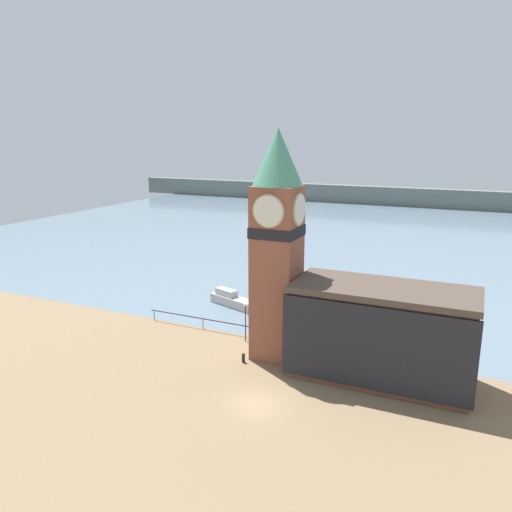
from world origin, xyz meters
The scene contains 9 objects.
ground_plane centered at (0.00, 0.00, 0.00)m, with size 160.00×160.00×0.00m, color #846B4C.
water centered at (0.00, 71.13, 0.00)m, with size 160.00×120.00×0.00m.
far_shoreline centered at (0.00, 111.13, 2.50)m, with size 180.00×3.00×5.00m.
pier_railing centered at (-10.90, 10.88, 0.96)m, with size 12.42×0.08×1.09m.
clock_tower centered at (-1.87, 8.14, 10.35)m, with size 4.15×4.15×19.51m.
pier_building centered at (7.16, 7.74, 3.80)m, with size 14.16×6.40×7.56m.
boat_near centered at (-11.43, 18.29, 0.67)m, with size 6.22×3.38×1.76m.
mooring_bollard_near centered at (-3.89, 5.71, 0.45)m, with size 0.29×0.29×0.84m.
lamp_post centered at (-5.66, 9.84, 2.64)m, with size 0.32×0.32×3.76m.
Camera 1 is at (13.38, -29.56, 18.88)m, focal length 35.00 mm.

